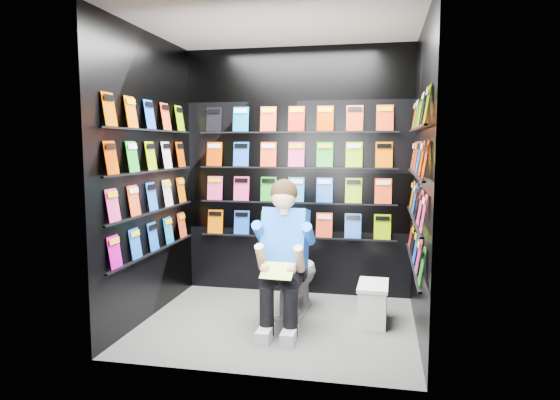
# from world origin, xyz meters

# --- Properties ---
(floor) EXTENTS (2.40, 2.40, 0.00)m
(floor) POSITION_xyz_m (0.00, 0.00, 0.00)
(floor) COLOR #585855
(floor) RESTS_ON ground
(ceiling) EXTENTS (2.40, 2.40, 0.00)m
(ceiling) POSITION_xyz_m (0.00, 0.00, 2.60)
(ceiling) COLOR white
(ceiling) RESTS_ON floor
(wall_back) EXTENTS (2.40, 0.04, 2.60)m
(wall_back) POSITION_xyz_m (0.00, 1.00, 1.30)
(wall_back) COLOR black
(wall_back) RESTS_ON floor
(wall_front) EXTENTS (2.40, 0.04, 2.60)m
(wall_front) POSITION_xyz_m (0.00, -1.00, 1.30)
(wall_front) COLOR black
(wall_front) RESTS_ON floor
(wall_left) EXTENTS (0.04, 2.00, 2.60)m
(wall_left) POSITION_xyz_m (-1.20, 0.00, 1.30)
(wall_left) COLOR black
(wall_left) RESTS_ON floor
(wall_right) EXTENTS (0.04, 2.00, 2.60)m
(wall_right) POSITION_xyz_m (1.20, 0.00, 1.30)
(wall_right) COLOR black
(wall_right) RESTS_ON floor
(comics_back) EXTENTS (2.10, 0.06, 1.37)m
(comics_back) POSITION_xyz_m (0.00, 0.97, 1.31)
(comics_back) COLOR red
(comics_back) RESTS_ON wall_back
(comics_left) EXTENTS (0.06, 1.70, 1.37)m
(comics_left) POSITION_xyz_m (-1.17, 0.00, 1.31)
(comics_left) COLOR red
(comics_left) RESTS_ON wall_left
(comics_right) EXTENTS (0.06, 1.70, 1.37)m
(comics_right) POSITION_xyz_m (1.17, 0.00, 1.31)
(comics_right) COLOR red
(comics_right) RESTS_ON wall_right
(toilet) EXTENTS (0.48, 0.78, 0.73)m
(toilet) POSITION_xyz_m (0.07, 0.38, 0.37)
(toilet) COLOR white
(toilet) RESTS_ON floor
(longbox) EXTENTS (0.25, 0.44, 0.33)m
(longbox) POSITION_xyz_m (0.83, 0.21, 0.16)
(longbox) COLOR white
(longbox) RESTS_ON floor
(longbox_lid) EXTENTS (0.28, 0.47, 0.03)m
(longbox_lid) POSITION_xyz_m (0.83, 0.21, 0.34)
(longbox_lid) COLOR white
(longbox_lid) RESTS_ON longbox
(reader) EXTENTS (0.58, 0.80, 1.41)m
(reader) POSITION_xyz_m (0.07, -0.00, 0.77)
(reader) COLOR blue
(reader) RESTS_ON toilet
(held_comic) EXTENTS (0.28, 0.17, 0.11)m
(held_comic) POSITION_xyz_m (0.07, -0.35, 0.58)
(held_comic) COLOR green
(held_comic) RESTS_ON reader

